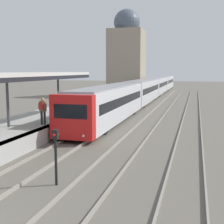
% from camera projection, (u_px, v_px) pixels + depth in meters
% --- Properties ---
extents(platform_canopy, '(4.00, 17.35, 3.17)m').
position_uv_depth(platform_canopy, '(7.00, 75.00, 17.96)').
color(platform_canopy, beige).
rests_on(platform_canopy, station_platform).
extents(person_on_platform, '(0.40, 0.40, 1.66)m').
position_uv_depth(person_on_platform, '(43.00, 109.00, 18.97)').
color(person_on_platform, '#2D2D33').
rests_on(person_on_platform, station_platform).
extents(train_near, '(2.61, 62.83, 2.98)m').
position_uv_depth(train_near, '(150.00, 87.00, 47.67)').
color(train_near, red).
rests_on(train_near, ground_plane).
extents(signal_post_near, '(0.20, 0.21, 2.09)m').
position_uv_depth(signal_post_near, '(56.00, 151.00, 11.41)').
color(signal_post_near, black).
rests_on(signal_post_near, ground_plane).
extents(distant_domed_building, '(5.52, 5.52, 14.10)m').
position_uv_depth(distant_domed_building, '(127.00, 56.00, 51.34)').
color(distant_domed_building, gray).
rests_on(distant_domed_building, ground_plane).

